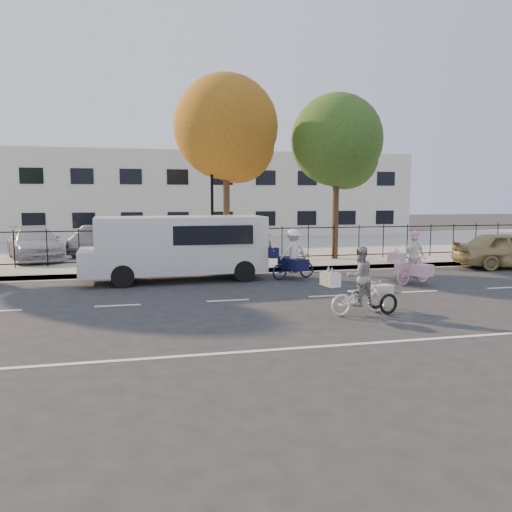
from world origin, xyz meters
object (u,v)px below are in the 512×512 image
object	(u,v)px
zebra_trike	(360,288)
gold_sedan	(510,250)
unicorn_bike	(413,265)
white_van	(178,245)
lot_car_d	(254,238)
bull_bike	(293,259)
lot_car_a	(35,243)
lot_car_c	(96,240)
lamppost	(212,192)

from	to	relation	value
zebra_trike	gold_sedan	xyz separation A→B (m)	(9.38, 6.11, 0.09)
unicorn_bike	white_van	bearing A→B (deg)	51.22
gold_sedan	lot_car_d	xyz separation A→B (m)	(-9.08, 7.36, 0.06)
white_van	zebra_trike	bearing A→B (deg)	-59.60
lot_car_d	unicorn_bike	bearing A→B (deg)	-62.22
white_van	gold_sedan	world-z (taller)	white_van
unicorn_bike	zebra_trike	bearing A→B (deg)	115.10
unicorn_bike	bull_bike	bearing A→B (deg)	41.22
white_van	lot_car_a	bearing A→B (deg)	130.55
gold_sedan	lot_car_c	xyz separation A→B (m)	(-16.83, 7.55, 0.09)
bull_bike	lot_car_d	distance (m)	7.98
lamppost	lot_car_d	bearing A→B (deg)	57.92
lamppost	bull_bike	size ratio (longest dim) A/B	2.20
lamppost	lot_car_a	size ratio (longest dim) A/B	0.88
lot_car_a	zebra_trike	bearing A→B (deg)	-68.81
bull_bike	white_van	distance (m)	4.07
gold_sedan	lot_car_d	distance (m)	11.69
white_van	unicorn_bike	bearing A→B (deg)	-22.02
lot_car_d	bull_bike	bearing A→B (deg)	-82.82
unicorn_bike	bull_bike	xyz separation A→B (m)	(-3.59, 1.97, 0.04)
gold_sedan	lot_car_d	bearing A→B (deg)	61.57
bull_bike	lot_car_c	world-z (taller)	bull_bike
bull_bike	lot_car_c	xyz separation A→B (m)	(-7.38, 8.16, 0.13)
lamppost	white_van	bearing A→B (deg)	-118.45
white_van	bull_bike	bearing A→B (deg)	-11.87
zebra_trike	lot_car_d	distance (m)	13.47
lamppost	unicorn_bike	world-z (taller)	lamppost
bull_bike	lot_car_d	xyz separation A→B (m)	(0.37, 7.97, 0.10)
lot_car_c	white_van	bearing A→B (deg)	-53.10
unicorn_bike	gold_sedan	distance (m)	6.41
lamppost	lot_car_c	distance (m)	7.15
lamppost	gold_sedan	distance (m)	12.42
gold_sedan	lot_car_a	bearing A→B (deg)	83.00
unicorn_bike	lot_car_d	bearing A→B (deg)	-2.05
bull_bike	lamppost	bearing A→B (deg)	18.35
bull_bike	gold_sedan	bearing A→B (deg)	-101.22
lamppost	gold_sedan	bearing A→B (deg)	-14.24
lot_car_a	unicorn_bike	bearing A→B (deg)	-50.79
lot_car_d	lot_car_a	bearing A→B (deg)	-163.26
lamppost	lot_car_a	distance (m)	8.43
white_van	lot_car_c	size ratio (longest dim) A/B	1.53
bull_bike	white_van	world-z (taller)	white_van
unicorn_bike	lot_car_c	xyz separation A→B (m)	(-10.97, 10.13, 0.16)
gold_sedan	lot_car_d	world-z (taller)	gold_sedan
lot_car_a	lot_car_d	xyz separation A→B (m)	(10.23, 1.24, -0.05)
bull_bike	gold_sedan	size ratio (longest dim) A/B	0.45
bull_bike	unicorn_bike	bearing A→B (deg)	-133.68
zebra_trike	unicorn_bike	world-z (taller)	unicorn_bike
lamppost	white_van	xyz separation A→B (m)	(-1.63, -3.00, -1.88)
zebra_trike	bull_bike	world-z (taller)	bull_bike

